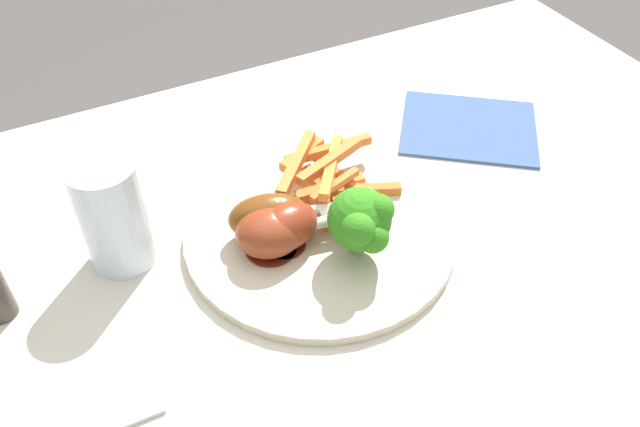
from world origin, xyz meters
TOP-DOWN VIEW (x-y plane):
  - dining_table at (0.00, 0.00)m, footprint 1.28×0.67m
  - dinner_plate at (0.06, -0.01)m, footprint 0.29×0.29m
  - broccoli_floret_front at (0.08, -0.07)m, footprint 0.06×0.07m
  - carrot_fries_pile at (0.09, 0.04)m, footprint 0.14×0.12m
  - chicken_drumstick_near at (0.00, -0.02)m, footprint 0.13×0.07m
  - chicken_drumstick_far at (0.01, 0.00)m, footprint 0.13×0.07m
  - chicken_drumstick_extra at (0.02, -0.02)m, footprint 0.13×0.06m
  - water_glass at (-0.14, 0.05)m, footprint 0.07×0.07m
  - napkin at (0.32, 0.07)m, footprint 0.22×0.21m

SIDE VIEW (x-z plane):
  - dining_table at x=0.00m, z-range 0.26..1.01m
  - napkin at x=0.32m, z-range 0.75..0.75m
  - dinner_plate at x=0.06m, z-range 0.75..0.76m
  - carrot_fries_pile at x=0.09m, z-range 0.76..0.80m
  - chicken_drumstick_near at x=0.00m, z-range 0.76..0.81m
  - chicken_drumstick_extra at x=0.02m, z-range 0.76..0.81m
  - chicken_drumstick_far at x=0.01m, z-range 0.76..0.81m
  - broccoli_floret_front at x=0.08m, z-range 0.77..0.84m
  - water_glass at x=-0.14m, z-range 0.75..0.87m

